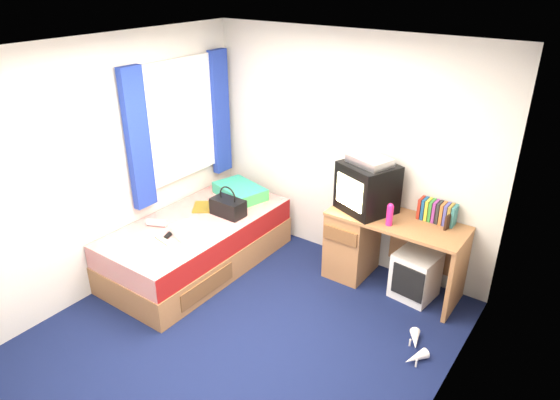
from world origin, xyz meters
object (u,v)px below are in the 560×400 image
Objects in this scene: aerosol_can at (383,205)px; white_heels at (415,348)px; picture_frame at (448,222)px; vcr at (370,160)px; pink_water_bottle at (390,215)px; colour_swatch_fan at (163,240)px; remote_control at (170,234)px; storage_cube at (415,275)px; pillow at (240,191)px; handbag at (228,207)px; crt_tv at (367,187)px; water_bottle at (157,223)px; desk at (369,242)px; magazine at (203,207)px; bed at (198,243)px; towel at (187,231)px.

white_heels is at bearing -47.56° from aerosol_can.
picture_frame is 0.32× the size of white_heels.
vcr is 0.55m from pink_water_bottle.
colour_swatch_fan is 1.38× the size of remote_control.
picture_frame is 1.17m from white_heels.
colour_swatch_fan is (-1.44, -1.34, -0.72)m from vcr.
pillow is at bearing -170.42° from storage_cube.
remote_control is (-1.80, -1.07, -0.30)m from pink_water_bottle.
remote_control is (-0.18, -0.66, -0.09)m from handbag.
crt_tv is 0.23m from aerosol_can.
storage_cube is at bearing 26.33° from water_bottle.
white_heels is (2.63, 0.40, -0.54)m from water_bottle.
handbag is (0.20, -0.43, 0.03)m from pillow.
remote_control is (-1.54, -1.23, 0.14)m from desk.
storage_cube is at bearing 113.41° from white_heels.
white_heels is (2.21, -0.21, -0.60)m from handbag.
remote_control is at bearing -76.22° from magazine.
pink_water_bottle is 1.68m from handbag.
vcr reaches higher than bed.
vcr is at bearing 40.27° from towel.
vcr is 1.41× the size of towel.
picture_frame is 2.46m from towel.
vcr is at bearing 152.66° from pink_water_bottle.
magazine is at bearing 119.87° from bed.
bed is at bearing -121.41° from handbag.
water_bottle is 0.25m from remote_control.
towel is at bearing -141.92° from aerosol_can.
pink_water_bottle is 2.29m from water_bottle.
picture_frame reaches higher than towel.
bed is at bearing 117.73° from towel.
handbag is 0.79m from colour_swatch_fan.
picture_frame is at bearing 98.49° from white_heels.
remote_control reaches higher than storage_cube.
white_heels is at bearing -6.14° from remote_control.
magazine reaches higher than bed.
desk is at bearing 137.45° from white_heels.
crt_tv is at bearing 42.89° from colour_swatch_fan.
aerosol_can is at bearing 176.67° from storage_cube.
pink_water_bottle is at bearing 30.35° from towel.
bed is at bearing -151.01° from desk.
desk is (1.56, 0.14, -0.20)m from pillow.
aerosol_can is (1.64, 0.90, 0.57)m from bed.
magazine is (-1.70, -0.60, 0.14)m from desk.
storage_cube is 1.67× the size of magazine.
desk is at bearing 22.15° from crt_tv.
storage_cube is 2.81× the size of aerosol_can.
white_heels is (0.91, -0.78, -0.95)m from crt_tv.
aerosol_can reaches higher than desk.
white_heels is (2.41, -0.64, -0.56)m from pillow.
colour_swatch_fan is (-1.60, -1.38, -0.29)m from aerosol_can.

